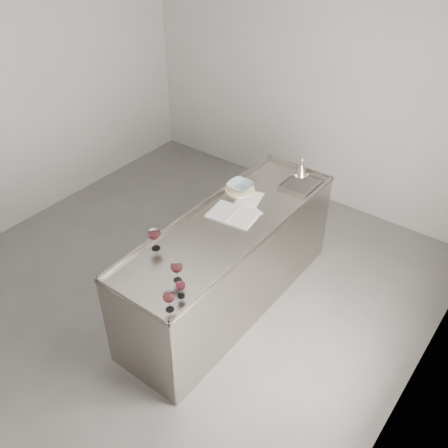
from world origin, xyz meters
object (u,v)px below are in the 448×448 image
Objects in this scene: ceramic_bowl at (240,186)px; wine_glass_small at (181,286)px; notebook at (233,214)px; wine_glass_left at (154,234)px; wine_glass_right at (169,297)px; wine_glass_middle at (177,267)px; counter at (230,264)px; wine_funnel at (301,170)px.

wine_glass_small is at bearing -70.84° from ceramic_bowl.
ceramic_bowl is at bearing 109.33° from notebook.
wine_glass_left is 0.80m from notebook.
wine_glass_left reaches higher than ceramic_bowl.
wine_glass_right is at bearing -38.46° from wine_glass_left.
notebook is (-0.17, 0.93, -0.12)m from wine_glass_middle.
wine_glass_small is at bearing -81.79° from notebook.
wine_glass_right is (0.27, -1.08, 0.59)m from counter.
notebook is (-0.33, 1.19, -0.12)m from wine_glass_right.
counter is 0.93m from wine_glass_left.
ceramic_bowl is at bearing 109.16° from wine_glass_small.
counter is at bearing 104.27° from wine_glass_right.
wine_glass_middle is 1.35m from ceramic_bowl.
wine_glass_middle is at bearing 121.26° from wine_glass_right.
wine_glass_right is 1.24m from notebook.
wine_glass_right is (0.16, -0.26, -0.01)m from wine_glass_middle.
wine_glass_right is 0.38× the size of notebook.
wine_glass_small is at bearing -85.14° from wine_funnel.
counter is at bearing -94.22° from wine_funnel.
counter is 1.12m from wine_glass_small.
wine_glass_small reaches higher than notebook.
wine_glass_middle reaches higher than counter.
wine_glass_middle is at bearing -88.87° from wine_funnel.
counter is 5.33× the size of notebook.
wine_glass_left is at bearing 151.33° from wine_glass_small.
wine_glass_right reaches higher than wine_glass_small.
wine_glass_small is at bearing -39.60° from wine_glass_middle.
wine_glass_middle is 0.78× the size of ceramic_bowl.
wine_glass_left is at bearing -91.82° from ceramic_bowl.
wine_funnel is at bearing 74.42° from notebook.
counter is at bearing 105.05° from wine_glass_small.
wine_glass_left is 0.43m from wine_glass_middle.
ceramic_bowl reaches higher than counter.
counter is 13.22× the size of wine_glass_middle.
wine_glass_middle is at bearing -87.68° from notebook.
wine_glass_left reaches higher than notebook.
wine_glass_left is (-0.28, -0.64, 0.61)m from counter.
wine_glass_right is 0.87× the size of wine_funnel.
wine_funnel is at bearing 91.13° from wine_glass_middle.
wine_glass_left reaches higher than wine_glass_middle.
counter is at bearing -73.51° from notebook.
wine_glass_right is at bearing -82.62° from notebook.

